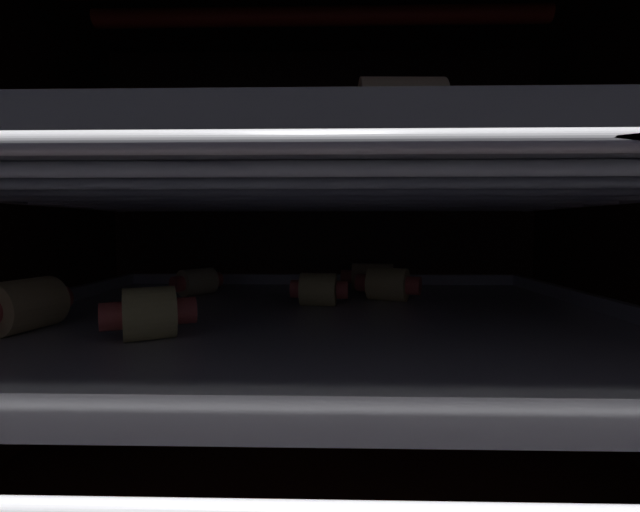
{
  "coord_description": "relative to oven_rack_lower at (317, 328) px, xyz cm",
  "views": [
    {
      "loc": [
        0.89,
        -30.06,
        20.04
      ],
      "look_at": [
        0.0,
        9.82,
        17.19
      ],
      "focal_mm": 23.04,
      "sensor_mm": 36.0,
      "label": 1
    }
  ],
  "objects": [
    {
      "name": "pig_in_blanket_upper_2",
      "position": [
        -2.49,
        6.56,
        12.4
      ],
      "size": [
        5.54,
        5.08,
        3.36
      ],
      "rotation": [
        0.0,
        0.0,
        0.97
      ],
      "color": "#E0C27F",
      "rests_on": "baking_tray_upper"
    },
    {
      "name": "pig_in_blanket_lower_5",
      "position": [
        -18.31,
        -5.05,
        2.59
      ],
      "size": [
        4.07,
        6.25,
        3.3
      ],
      "rotation": [
        0.0,
        0.0,
        2.92
      ],
      "color": "#D6B872",
      "rests_on": "baking_tray_lower"
    },
    {
      "name": "pig_in_blanket_upper_4",
      "position": [
        7.31,
        3.51,
        12.08
      ],
      "size": [
        4.89,
        4.2,
        2.73
      ],
      "rotation": [
        0.0,
        0.0,
        5.23
      ],
      "color": "#DEC673",
      "rests_on": "baking_tray_upper"
    },
    {
      "name": "pig_in_blanket_upper_5",
      "position": [
        -11.87,
        8.44,
        12.23
      ],
      "size": [
        4.36,
        5.81,
        3.02
      ],
      "rotation": [
        0.0,
        0.0,
        0.49
      ],
      "color": "#D7BF7F",
      "rests_on": "baking_tray_upper"
    },
    {
      "name": "ground_plane",
      "position": [
        0.0,
        0.0,
        -13.12
      ],
      "size": [
        55.77,
        46.95,
        1.2
      ],
      "primitive_type": "cube",
      "color": "black"
    },
    {
      "name": "oven_wall_back",
      "position": [
        0.0,
        22.88,
        8.33
      ],
      "size": [
        55.77,
        1.2,
        41.7
      ],
      "primitive_type": "cube",
      "color": "black",
      "rests_on": "ground_plane"
    },
    {
      "name": "baking_tray_lower",
      "position": [
        0.0,
        0.0,
        0.75
      ],
      "size": [
        44.96,
        34.43,
        1.73
      ],
      "color": "silver",
      "rests_on": "oven_rack_lower"
    },
    {
      "name": "pig_in_blanket_lower_2",
      "position": [
        6.13,
        6.28,
        2.41
      ],
      "size": [
        5.88,
        4.02,
        2.94
      ],
      "rotation": [
        0.0,
        0.0,
        4.31
      ],
      "color": "#DDC172",
      "rests_on": "baking_tray_lower"
    },
    {
      "name": "pig_in_blanket_upper_3",
      "position": [
        -8.93,
        -5.19,
        12.06
      ],
      "size": [
        3.12,
        5.71,
        2.68
      ],
      "rotation": [
        0.0,
        0.0,
        3.27
      ],
      "color": "#ECB079",
      "rests_on": "baking_tray_upper"
    },
    {
      "name": "pig_in_blanket_lower_4",
      "position": [
        -9.59,
        -6.68,
        2.48
      ],
      "size": [
        5.37,
        4.01,
        3.08
      ],
      "rotation": [
        0.0,
        0.0,
        2.03
      ],
      "color": "#D7C974",
      "rests_on": "baking_tray_lower"
    },
    {
      "name": "pig_in_blanket_upper_1",
      "position": [
        3.79,
        -12.76,
        12.14
      ],
      "size": [
        5.08,
        2.94,
        2.85
      ],
      "rotation": [
        0.0,
        0.0,
        1.6
      ],
      "color": "#D5BA80",
      "rests_on": "baking_tray_upper"
    },
    {
      "name": "pig_in_blanket_upper_0",
      "position": [
        15.09,
        -5.16,
        12.27
      ],
      "size": [
        5.83,
        3.72,
        3.11
      ],
      "rotation": [
        0.0,
        0.0,
        4.54
      ],
      "color": "#E6C67E",
      "rests_on": "baking_tray_upper"
    },
    {
      "name": "pig_in_blanket_lower_1",
      "position": [
        5.37,
        12.0,
        2.34
      ],
      "size": [
        6.65,
        3.33,
        2.8
      ],
      "rotation": [
        0.0,
        0.0,
        4.58
      ],
      "color": "#DCB67B",
      "rests_on": "baking_tray_lower"
    },
    {
      "name": "baking_tray_upper",
      "position": [
        0.0,
        0.0,
        10.46
      ],
      "size": [
        44.96,
        34.43,
        1.78
      ],
      "color": "#4C4C51",
      "rests_on": "oven_rack_upper"
    },
    {
      "name": "pig_in_blanket_lower_0",
      "position": [
        -11.84,
        8.93,
        2.22
      ],
      "size": [
        4.37,
        4.8,
        2.54
      ],
      "rotation": [
        0.0,
        0.0,
        5.58
      ],
      "color": "#D4BF84",
      "rests_on": "baking_tray_lower"
    },
    {
      "name": "pig_in_blanket_upper_9",
      "position": [
        -19.08,
        2.86,
        12.23
      ],
      "size": [
        5.45,
        5.46,
        3.02
      ],
      "rotation": [
        0.0,
        0.0,
        2.36
      ],
      "color": "#ECC773",
      "rests_on": "baking_tray_upper"
    },
    {
      "name": "oven_rack_lower",
      "position": [
        0.0,
        0.0,
        0.0
      ],
      "size": [
        50.88,
        43.66,
        0.67
      ],
      "color": "#B7B7BC"
    },
    {
      "name": "oven_rack_upper",
      "position": [
        0.0,
        0.0,
        9.69
      ],
      "size": [
        50.84,
        43.66,
        0.64
      ],
      "color": "#B7B7BC"
    },
    {
      "name": "pig_in_blanket_lower_3",
      "position": [
        0.08,
        3.75,
        2.32
      ],
      "size": [
        4.89,
        3.03,
        2.75
      ],
      "rotation": [
        0.0,
        0.0,
        1.47
      ],
      "color": "#D5C273",
      "rests_on": "baking_tray_lower"
    },
    {
      "name": "pig_in_blanket_upper_6",
      "position": [
        6.27,
        -5.25,
        12.21
      ],
      "size": [
        6.02,
        4.41,
        2.98
      ],
      "rotation": [
        0.0,
        0.0,
        4.2
      ],
      "color": "#DBBA79",
      "rests_on": "baking_tray_upper"
    },
    {
      "name": "pig_in_blanket_upper_8",
      "position": [
        16.77,
        5.72,
        11.98
      ],
      "size": [
        5.43,
        3.71,
        2.53
      ],
      "rotation": [
        0.0,
        0.0,
        1.21
      ],
      "color": "#DAC673",
      "rests_on": "baking_tray_upper"
    },
    {
      "name": "pig_in_blanket_upper_7",
      "position": [
        12.03,
        10.09,
        12.26
      ],
      "size": [
        4.52,
        4.54,
        3.08
      ],
      "rotation": [
        0.0,
        0.0,
        5.56
      ],
      "color": "#E8B86F",
      "rests_on": "baking_tray_upper"
    }
  ]
}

